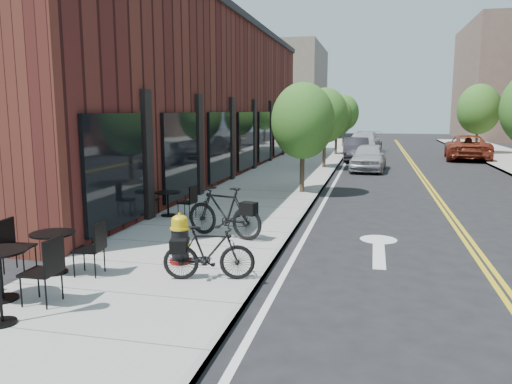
% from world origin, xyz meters
% --- Properties ---
extents(ground, '(120.00, 120.00, 0.00)m').
position_xyz_m(ground, '(0.00, 0.00, 0.00)').
color(ground, black).
rests_on(ground, ground).
extents(sidewalk_near, '(4.00, 70.00, 0.12)m').
position_xyz_m(sidewalk_near, '(-2.00, 10.00, 0.06)').
color(sidewalk_near, '#9E9B93').
rests_on(sidewalk_near, ground).
extents(building_near, '(5.00, 28.00, 7.00)m').
position_xyz_m(building_near, '(-6.50, 14.00, 3.50)').
color(building_near, '#401714').
rests_on(building_near, ground).
extents(bg_building_left, '(8.00, 14.00, 10.00)m').
position_xyz_m(bg_building_left, '(-8.00, 48.00, 5.00)').
color(bg_building_left, '#726656').
rests_on(bg_building_left, ground).
extents(tree_near_a, '(2.20, 2.20, 3.81)m').
position_xyz_m(tree_near_a, '(-0.60, 9.00, 2.60)').
color(tree_near_a, '#382B1E').
rests_on(tree_near_a, sidewalk_near).
extents(tree_near_b, '(2.30, 2.30, 3.98)m').
position_xyz_m(tree_near_b, '(-0.60, 17.00, 2.71)').
color(tree_near_b, '#382B1E').
rests_on(tree_near_b, sidewalk_near).
extents(tree_near_c, '(2.10, 2.10, 3.67)m').
position_xyz_m(tree_near_c, '(-0.60, 25.00, 2.53)').
color(tree_near_c, '#382B1E').
rests_on(tree_near_c, sidewalk_near).
extents(tree_near_d, '(2.40, 2.40, 4.11)m').
position_xyz_m(tree_near_d, '(-0.60, 33.00, 2.79)').
color(tree_near_d, '#382B1E').
rests_on(tree_near_d, sidewalk_near).
extents(tree_far_c, '(2.80, 2.80, 4.62)m').
position_xyz_m(tree_far_c, '(8.60, 28.00, 3.06)').
color(tree_far_c, '#382B1E').
rests_on(tree_far_c, sidewalk_far).
extents(fire_hydrant, '(0.47, 0.47, 0.95)m').
position_xyz_m(fire_hydrant, '(-1.67, 0.21, 0.57)').
color(fire_hydrant, maroon).
rests_on(fire_hydrant, sidewalk_near).
extents(bicycle_left, '(2.01, 1.05, 1.16)m').
position_xyz_m(bicycle_left, '(-1.42, 2.23, 0.70)').
color(bicycle_left, black).
rests_on(bicycle_left, sidewalk_near).
extents(bicycle_right, '(1.61, 0.79, 0.93)m').
position_xyz_m(bicycle_right, '(-0.83, -0.58, 0.59)').
color(bicycle_right, black).
rests_on(bicycle_right, sidewalk_near).
extents(bistro_set_a, '(1.79, 0.84, 0.95)m').
position_xyz_m(bistro_set_a, '(-3.60, -0.88, 0.60)').
color(bistro_set_a, black).
rests_on(bistro_set_a, sidewalk_near).
extents(bistro_set_b, '(1.87, 0.83, 1.01)m').
position_xyz_m(bistro_set_b, '(-3.60, -2.18, 0.63)').
color(bistro_set_b, black).
rests_on(bistro_set_b, sidewalk_near).
extents(bistro_set_c, '(1.63, 0.79, 0.86)m').
position_xyz_m(bistro_set_c, '(-3.58, 4.12, 0.55)').
color(bistro_set_c, black).
rests_on(bistro_set_c, sidewalk_near).
extents(parked_car_a, '(1.89, 4.11, 1.36)m').
position_xyz_m(parked_car_a, '(1.60, 16.99, 0.68)').
color(parked_car_a, '#A9ABB1').
rests_on(parked_car_a, ground).
extents(parked_car_b, '(1.72, 4.25, 1.37)m').
position_xyz_m(parked_car_b, '(0.80, 21.98, 0.69)').
color(parked_car_b, black).
rests_on(parked_car_b, ground).
extents(parked_car_c, '(2.82, 5.45, 1.51)m').
position_xyz_m(parked_car_c, '(1.14, 27.47, 0.76)').
color(parked_car_c, '#AAAAAE').
rests_on(parked_car_c, ground).
extents(parked_car_far, '(2.99, 5.60, 1.50)m').
position_xyz_m(parked_car_far, '(7.40, 24.25, 0.75)').
color(parked_car_far, maroon).
rests_on(parked_car_far, ground).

